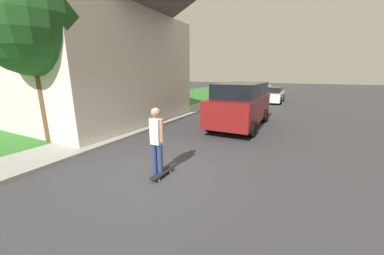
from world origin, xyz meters
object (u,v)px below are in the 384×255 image
(car_down_street, at_px, (272,95))
(fire_hydrant, at_px, (109,125))
(lawn_tree_near, at_px, (32,21))
(skateboard, at_px, (162,173))
(skateboarder, at_px, (157,139))
(suv_parked, at_px, (241,103))

(car_down_street, distance_m, fire_hydrant, 15.31)
(fire_hydrant, bearing_deg, lawn_tree_near, -130.32)
(skateboard, bearing_deg, skateboarder, 166.81)
(suv_parked, relative_size, fire_hydrant, 6.55)
(skateboarder, xyz_separation_m, fire_hydrant, (-3.75, 1.87, -0.48))
(suv_parked, distance_m, skateboarder, 6.12)
(suv_parked, bearing_deg, skateboarder, -94.65)
(suv_parked, distance_m, fire_hydrant, 6.03)
(suv_parked, height_order, skateboard, suv_parked)
(skateboarder, distance_m, fire_hydrant, 4.22)
(lawn_tree_near, height_order, skateboarder, lawn_tree_near)
(lawn_tree_near, height_order, fire_hydrant, lawn_tree_near)
(lawn_tree_near, bearing_deg, skateboarder, -3.60)
(suv_parked, distance_m, car_down_street, 10.47)
(car_down_street, distance_m, skateboard, 16.60)
(skateboard, bearing_deg, lawn_tree_near, 176.13)
(suv_parked, relative_size, skateboarder, 2.98)
(lawn_tree_near, bearing_deg, skateboard, -3.87)
(car_down_street, bearing_deg, lawn_tree_near, -109.20)
(car_down_street, relative_size, fire_hydrant, 5.60)
(skateboarder, bearing_deg, car_down_street, 87.95)
(lawn_tree_near, distance_m, suv_parked, 8.58)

